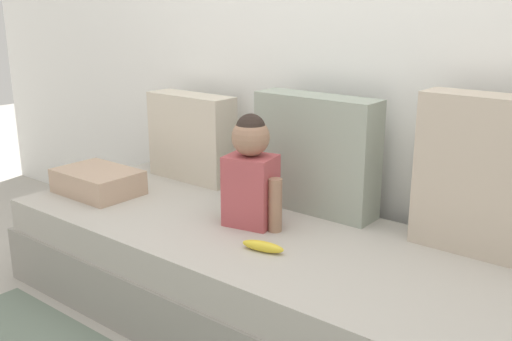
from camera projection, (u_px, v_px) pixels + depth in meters
The scene contains 9 objects.
ground_plane at pixel (266, 322), 2.47m from camera, with size 12.00×12.00×0.00m, color #B2ADA3.
back_wall at pixel (348, 19), 2.56m from camera, with size 5.65×0.10×2.46m, color white.
couch at pixel (266, 279), 2.42m from camera, with size 2.45×0.90×0.41m.
throw_pillow_left at pixel (192, 137), 3.02m from camera, with size 0.49×0.16×0.44m, color beige.
throw_pillow_center at pixel (316, 154), 2.55m from camera, with size 0.56×0.16×0.51m, color #99A393.
throw_pillow_right at pixel (496, 178), 2.08m from camera, with size 0.56×0.16×0.58m, color #C1B29E.
toddler at pixel (251, 172), 2.39m from camera, with size 0.31×0.20×0.47m.
banana at pixel (263, 246), 2.17m from camera, with size 0.17×0.04×0.04m, color yellow.
folded_blanket at pixel (98, 181), 2.83m from camera, with size 0.40×0.28×0.12m, color tan.
Camera 1 is at (1.34, -1.74, 1.31)m, focal length 41.04 mm.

